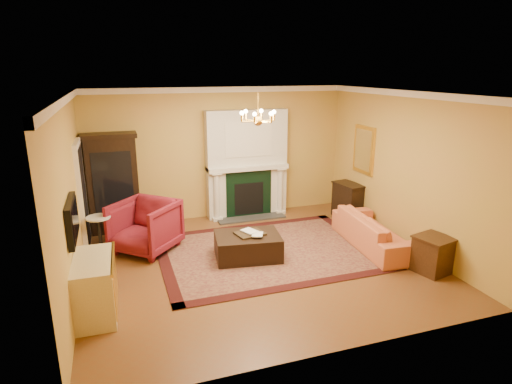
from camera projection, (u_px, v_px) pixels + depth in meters
name	position (u px, v px, depth m)	size (l,w,h in m)	color
floor	(258.00, 262.00, 7.79)	(6.00, 5.50, 0.02)	brown
ceiling	(258.00, 93.00, 6.95)	(6.00, 5.50, 0.02)	silver
wall_back	(220.00, 153.00, 9.89)	(6.00, 0.02, 3.00)	#C18D45
wall_front	(336.00, 241.00, 4.86)	(6.00, 0.02, 3.00)	#C18D45
wall_left	(70.00, 198.00, 6.45)	(0.02, 5.50, 3.00)	#C18D45
wall_right	(405.00, 170.00, 8.29)	(0.02, 5.50, 3.00)	#C18D45
fireplace	(247.00, 166.00, 9.98)	(1.90, 0.70, 2.50)	silver
crown_molding	(241.00, 94.00, 7.84)	(6.00, 5.50, 0.12)	white
doorway	(83.00, 196.00, 8.14)	(0.08, 1.05, 2.10)	silver
tv_panel	(72.00, 220.00, 5.97)	(0.09, 0.95, 0.58)	black
gilt_mirror	(364.00, 150.00, 9.51)	(0.06, 0.76, 1.05)	gold
chandelier	(258.00, 118.00, 7.06)	(0.63, 0.55, 0.53)	gold
oriental_rug	(268.00, 251.00, 8.21)	(4.07, 3.05, 0.02)	#400D18
china_cabinet	(113.00, 185.00, 9.05)	(1.01, 0.46, 2.02)	black
wingback_armchair	(145.00, 224.00, 8.12)	(1.06, 0.99, 1.09)	maroon
pedestal_table	(100.00, 233.00, 7.90)	(0.44, 0.44, 0.78)	black
commode	(95.00, 287.00, 6.04)	(0.53, 1.12, 0.84)	beige
coral_sofa	(375.00, 226.00, 8.36)	(2.19, 0.64, 0.85)	#C3663D
end_table	(433.00, 255.00, 7.32)	(0.53, 0.53, 0.61)	#3E2210
console_table	(348.00, 201.00, 10.00)	(0.41, 0.72, 0.80)	black
leather_ottoman	(248.00, 246.00, 7.89)	(1.17, 0.85, 0.44)	black
ottoman_tray	(250.00, 234.00, 7.85)	(0.50, 0.39, 0.03)	black
book_a	(245.00, 226.00, 7.78)	(0.22, 0.03, 0.29)	gray
book_b	(252.00, 228.00, 7.71)	(0.19, 0.02, 0.26)	gray
topiary_left	(219.00, 156.00, 9.66)	(0.18, 0.18, 0.48)	#9C9375
topiary_right	(272.00, 154.00, 10.06)	(0.15, 0.15, 0.40)	#9C9375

